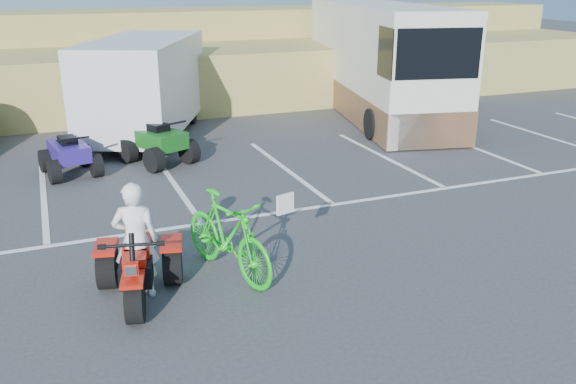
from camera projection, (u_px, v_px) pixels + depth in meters
name	position (u px, v px, depth m)	size (l,w,h in m)	color
ground	(242.00, 280.00, 9.17)	(100.00, 100.00, 0.00)	#38383A
parking_stripes	(222.00, 190.00, 13.04)	(28.00, 5.16, 0.01)	white
grass_embankment	(111.00, 61.00, 22.25)	(40.00, 8.50, 3.10)	#9C9047
red_trike_atv	(140.00, 300.00, 8.61)	(1.24, 1.65, 1.07)	red
rider	(136.00, 240.00, 8.47)	(0.62, 0.41, 1.70)	white
green_dirt_bike	(228.00, 235.00, 9.15)	(0.61, 2.15, 1.29)	#14BF19
cargo_trailer	(145.00, 84.00, 17.23)	(4.53, 6.27, 2.72)	silver
rv_motorhome	(378.00, 68.00, 20.00)	(4.46, 9.97, 3.48)	silver
quad_atv_blue	(72.00, 174.00, 14.13)	(1.14, 1.53, 1.00)	navy
quad_atv_green	(159.00, 163.00, 14.99)	(1.27, 1.70, 1.11)	#145817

